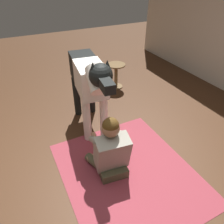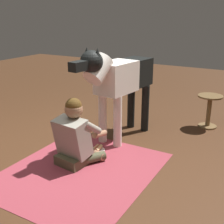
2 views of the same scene
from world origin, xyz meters
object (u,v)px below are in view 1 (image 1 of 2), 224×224
large_dog (90,80)px  hot_dog_on_plate (102,147)px  person_sitting_on_floor (110,150)px  round_side_table (116,74)px

large_dog → hot_dog_on_plate: large_dog is taller
person_sitting_on_floor → round_side_table: bearing=150.8°
large_dog → round_side_table: (-1.11, 1.00, -0.56)m
hot_dog_on_plate → large_dog: bearing=172.8°
person_sitting_on_floor → round_side_table: size_ratio=1.57×
round_side_table → large_dog: bearing=-42.1°
large_dog → round_side_table: large_dog is taller
person_sitting_on_floor → hot_dog_on_plate: 0.50m
large_dog → hot_dog_on_plate: size_ratio=8.45×
hot_dog_on_plate → round_side_table: (-1.59, 1.06, 0.28)m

